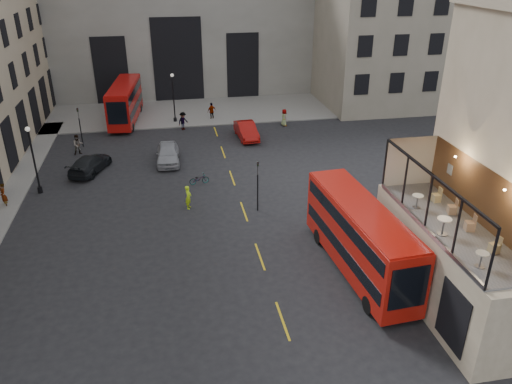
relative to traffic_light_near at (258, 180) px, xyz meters
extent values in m
plane|color=black|center=(1.00, -12.00, -2.42)|extent=(140.00, 140.00, 0.00)
cube|color=black|center=(5.98, -12.00, -0.42)|extent=(0.08, 9.20, 3.00)
cube|color=brown|center=(8.97, -12.00, 3.62)|extent=(0.04, 10.00, 2.90)
cube|color=beige|center=(7.50, -7.00, 3.62)|extent=(3.00, 0.04, 2.90)
cube|color=black|center=(7.50, -12.00, 5.08)|extent=(3.00, 10.00, 0.04)
cube|color=slate|center=(6.00, -12.00, 2.28)|extent=(0.12, 10.00, 0.18)
cube|color=black|center=(6.00, -12.00, 5.03)|extent=(0.12, 10.00, 0.10)
cube|color=beige|center=(8.92, -8.80, 3.78)|extent=(0.04, 0.45, 0.55)
cylinder|color=#FFD899|center=(8.30, -14.00, 5.03)|extent=(0.12, 0.12, 0.05)
cylinder|color=#FFD899|center=(8.30, -10.00, 5.03)|extent=(0.12, 0.12, 0.05)
cube|color=#C4B293|center=(7.50, -12.00, -0.17)|extent=(3.00, 11.00, 4.50)
cube|color=slate|center=(7.50, -12.00, 2.12)|extent=(3.00, 10.00, 0.10)
cube|color=gray|center=(-4.00, 36.00, 6.58)|extent=(34.00, 10.00, 18.00)
cube|color=black|center=(-4.00, 30.96, 2.58)|extent=(6.00, 0.12, 10.00)
cube|color=black|center=(-12.00, 30.96, 1.58)|extent=(4.00, 0.12, 8.00)
cube|color=black|center=(4.00, 30.96, 1.58)|extent=(4.00, 0.12, 8.00)
cube|color=gray|center=(21.00, 28.00, 7.58)|extent=(16.00, 18.00, 20.00)
cube|color=slate|center=(-5.00, 26.00, -2.36)|extent=(40.00, 12.00, 0.12)
cylinder|color=black|center=(0.00, 0.00, -1.02)|extent=(0.10, 0.10, 2.80)
imported|color=black|center=(0.00, 0.00, 0.88)|extent=(0.16, 0.20, 1.00)
cylinder|color=black|center=(-14.00, 16.00, -1.02)|extent=(0.10, 0.10, 2.80)
imported|color=black|center=(-14.00, 16.00, 0.88)|extent=(0.16, 0.20, 1.00)
cylinder|color=black|center=(-16.00, 6.00, 0.08)|extent=(0.14, 0.14, 5.00)
cylinder|color=black|center=(-16.00, 6.00, -2.17)|extent=(0.36, 0.36, 0.50)
sphere|color=silver|center=(-16.00, 6.00, 2.73)|extent=(0.36, 0.36, 0.36)
cylinder|color=black|center=(-5.00, 22.00, 0.08)|extent=(0.14, 0.14, 5.00)
cylinder|color=black|center=(-5.00, 22.00, -2.17)|extent=(0.36, 0.36, 0.50)
sphere|color=silver|center=(-5.00, 22.00, 2.73)|extent=(0.36, 0.36, 0.36)
cube|color=#AA130B|center=(4.29, -8.42, -0.17)|extent=(3.13, 10.69, 3.74)
cube|color=black|center=(4.29, -8.42, -0.70)|extent=(3.13, 10.12, 0.77)
cube|color=black|center=(4.29, -8.42, 0.98)|extent=(3.13, 10.12, 0.77)
cube|color=#AA130B|center=(4.29, -8.42, 1.73)|extent=(3.02, 10.48, 0.12)
cylinder|color=black|center=(2.97, -5.13, -1.95)|extent=(0.34, 0.98, 0.96)
cylinder|color=black|center=(5.13, -4.98, -1.95)|extent=(0.34, 0.98, 0.96)
cylinder|color=black|center=(3.47, -12.18, -1.95)|extent=(0.34, 0.98, 0.96)
cylinder|color=black|center=(5.62, -12.03, -1.95)|extent=(0.34, 0.98, 0.96)
cube|color=#AA0F0B|center=(-10.21, 23.44, -0.21)|extent=(3.34, 10.53, 3.67)
cube|color=black|center=(-10.21, 23.44, -0.73)|extent=(3.33, 9.98, 0.75)
cube|color=black|center=(-10.21, 23.44, 0.92)|extent=(3.33, 9.98, 0.75)
cube|color=#AA0F0B|center=(-10.21, 23.44, 1.65)|extent=(3.23, 10.32, 0.11)
cylinder|color=black|center=(-10.94, 26.84, -1.95)|extent=(0.35, 0.96, 0.94)
cylinder|color=black|center=(-8.83, 26.63, -1.95)|extent=(0.35, 0.96, 0.94)
cylinder|color=black|center=(-11.61, 19.93, -1.95)|extent=(0.35, 0.96, 0.94)
cylinder|color=black|center=(-9.50, 19.73, -1.95)|extent=(0.35, 0.96, 0.94)
imported|color=#97999F|center=(-6.06, 10.42, -1.60)|extent=(2.09, 4.90, 1.65)
imported|color=#A30D0A|center=(1.80, 15.47, -1.62)|extent=(1.96, 4.95, 1.60)
imported|color=black|center=(-12.59, 9.53, -1.70)|extent=(3.65, 5.42, 1.46)
imported|color=gray|center=(-3.76, 5.37, -2.01)|extent=(1.64, 0.81, 0.83)
imported|color=#C0F419|center=(-4.85, 1.26, -1.54)|extent=(0.58, 0.74, 1.77)
imported|color=gray|center=(-14.10, 13.96, -1.49)|extent=(1.08, 0.95, 1.86)
imported|color=gray|center=(-4.25, 19.30, -1.48)|extent=(1.39, 1.32, 1.89)
imported|color=gray|center=(-0.93, 22.35, -1.48)|extent=(1.19, 0.92, 1.88)
imported|color=gray|center=(6.42, 18.65, -1.52)|extent=(0.79, 1.01, 1.82)
imported|color=gray|center=(-18.00, 3.92, -1.50)|extent=(0.67, 0.79, 1.84)
cylinder|color=beige|center=(6.77, -15.45, 2.86)|extent=(0.56, 0.56, 0.04)
cylinder|color=slate|center=(6.77, -15.45, 2.52)|extent=(0.07, 0.07, 0.66)
cylinder|color=slate|center=(6.77, -15.45, 2.19)|extent=(0.41, 0.41, 0.03)
cylinder|color=white|center=(6.60, -12.62, 3.01)|extent=(0.68, 0.68, 0.05)
cylinder|color=slate|center=(6.60, -12.62, 2.60)|extent=(0.09, 0.09, 0.80)
cylinder|color=slate|center=(6.60, -12.62, 2.19)|extent=(0.50, 0.50, 0.03)
cylinder|color=white|center=(6.68, -9.82, 2.88)|extent=(0.58, 0.58, 0.04)
cylinder|color=slate|center=(6.68, -9.82, 2.53)|extent=(0.08, 0.08, 0.68)
cylinder|color=slate|center=(6.68, -9.82, 2.19)|extent=(0.42, 0.42, 0.03)
cube|color=tan|center=(8.05, -14.51, 2.39)|extent=(0.44, 0.44, 0.42)
cube|color=tan|center=(8.23, -14.49, 2.79)|extent=(0.08, 0.40, 0.38)
cube|color=tan|center=(8.08, -12.50, 2.40)|extent=(0.51, 0.51, 0.45)
cube|color=tan|center=(8.26, -12.55, 2.83)|extent=(0.14, 0.42, 0.40)
cube|color=tan|center=(8.15, -10.76, 2.39)|extent=(0.50, 0.50, 0.44)
cube|color=tan|center=(8.33, -10.81, 2.81)|extent=(0.14, 0.41, 0.39)
cube|color=#D7BB7C|center=(8.06, -9.33, 2.39)|extent=(0.40, 0.40, 0.43)
cube|color=#D7BB7C|center=(8.24, -9.34, 2.79)|extent=(0.04, 0.40, 0.38)
camera|label=1|loc=(-5.98, -31.29, 14.35)|focal=35.00mm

